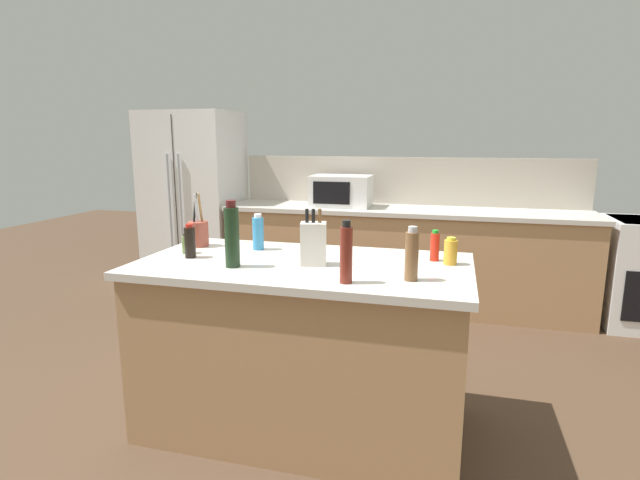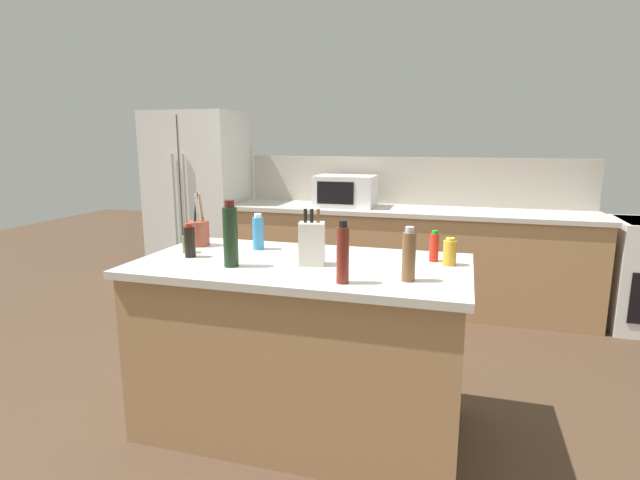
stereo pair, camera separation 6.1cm
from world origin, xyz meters
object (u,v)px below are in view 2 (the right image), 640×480
hot_sauce_bottle (434,247)px  soy_sauce_bottle (190,241)px  refrigerator (200,201)px  pepper_grinder (409,256)px  knife_block (312,243)px  utensil_crock (199,232)px  dish_soap_bottle (258,233)px  microwave (345,191)px  spice_jar_oregano (187,244)px  vinegar_bottle (343,254)px  wine_bottle (230,236)px  honey_jar (450,252)px

hot_sauce_bottle → soy_sauce_bottle: soy_sauce_bottle is taller
refrigerator → pepper_grinder: (2.46, -2.45, 0.13)m
knife_block → utensil_crock: size_ratio=0.91×
dish_soap_bottle → pepper_grinder: size_ratio=0.84×
microwave → dish_soap_bottle: size_ratio=2.64×
dish_soap_bottle → pepper_grinder: pepper_grinder is taller
spice_jar_oregano → vinegar_bottle: vinegar_bottle is taller
microwave → vinegar_bottle: microwave is taller
microwave → hot_sauce_bottle: (0.96, -1.98, -0.07)m
dish_soap_bottle → vinegar_bottle: bearing=-40.1°
utensil_crock → dish_soap_bottle: utensil_crock is taller
wine_bottle → soy_sauce_bottle: (-0.31, 0.12, -0.07)m
spice_jar_oregano → pepper_grinder: pepper_grinder is taller
microwave → knife_block: bearing=-80.8°
knife_block → vinegar_bottle: bearing=-63.6°
vinegar_bottle → honey_jar: (0.45, 0.47, -0.07)m
utensil_crock → pepper_grinder: utensil_crock is taller
knife_block → utensil_crock: (-0.79, 0.26, -0.03)m
pepper_grinder → honey_jar: size_ratio=1.76×
hot_sauce_bottle → honey_jar: (0.08, -0.06, -0.01)m
pepper_grinder → wine_bottle: bearing=179.1°
hot_sauce_bottle → honey_jar: hot_sauce_bottle is taller
utensil_crock → honey_jar: 1.48m
honey_jar → soy_sauce_bottle: bearing=-171.1°
hot_sauce_bottle → honey_jar: 0.10m
soy_sauce_bottle → vinegar_bottle: bearing=-15.4°
utensil_crock → pepper_grinder: 1.37m
wine_bottle → pepper_grinder: size_ratio=1.35×
dish_soap_bottle → vinegar_bottle: size_ratio=0.74×
honey_jar → soy_sauce_bottle: size_ratio=0.76×
dish_soap_bottle → hot_sauce_bottle: (1.01, -0.01, -0.02)m
microwave → utensil_crock: utensil_crock is taller
vinegar_bottle → wine_bottle: bearing=167.9°
utensil_crock → vinegar_bottle: utensil_crock is taller
honey_jar → refrigerator: bearing=141.5°
microwave → knife_block: size_ratio=1.93×
hot_sauce_bottle → honey_jar: bearing=-36.2°
knife_block → pepper_grinder: bearing=-30.7°
vinegar_bottle → hot_sauce_bottle: vinegar_bottle is taller
spice_jar_oregano → refrigerator: bearing=118.1°
dish_soap_bottle → microwave: bearing=88.6°
refrigerator → hot_sauce_bottle: (2.55, -2.03, 0.09)m
spice_jar_oregano → dish_soap_bottle: bearing=29.0°
knife_block → pepper_grinder: knife_block is taller
dish_soap_bottle → vinegar_bottle: 0.84m
knife_block → honey_jar: (0.68, 0.19, -0.05)m
refrigerator → dish_soap_bottle: 2.55m
soy_sauce_bottle → pepper_grinder: bearing=-6.5°
spice_jar_oregano → soy_sauce_bottle: 0.12m
microwave → soy_sauce_bottle: 2.28m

